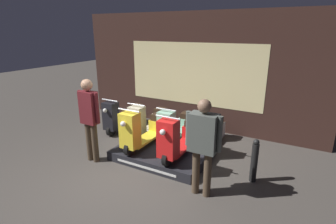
% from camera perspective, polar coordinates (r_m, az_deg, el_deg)
% --- Properties ---
extents(ground_plane, '(30.00, 30.00, 0.00)m').
position_cam_1_polar(ground_plane, '(5.28, -9.81, -13.94)').
color(ground_plane, '#423D38').
extents(shop_wall_back, '(7.14, 0.09, 3.20)m').
position_cam_1_polar(shop_wall_back, '(7.38, 5.49, 8.64)').
color(shop_wall_back, '#331E19').
rests_on(shop_wall_back, ground_plane).
extents(display_platform, '(2.00, 1.43, 0.21)m').
position_cam_1_polar(display_platform, '(5.90, -1.09, -8.92)').
color(display_platform, black).
rests_on(display_platform, ground_plane).
extents(scooter_display_left, '(0.51, 1.60, 1.00)m').
position_cam_1_polar(scooter_display_left, '(5.87, -5.22, -3.89)').
color(scooter_display_left, black).
rests_on(scooter_display_left, display_platform).
extents(scooter_display_right, '(0.51, 1.60, 1.00)m').
position_cam_1_polar(scooter_display_right, '(5.45, 2.66, -5.58)').
color(scooter_display_right, black).
rests_on(scooter_display_right, display_platform).
extents(scooter_backrow_0, '(0.51, 1.60, 1.00)m').
position_cam_1_polar(scooter_backrow_0, '(7.48, -9.68, -0.98)').
color(scooter_backrow_0, black).
rests_on(scooter_backrow_0, ground_plane).
extents(scooter_backrow_1, '(0.51, 1.60, 1.00)m').
position_cam_1_polar(scooter_backrow_1, '(7.01, -4.29, -2.05)').
color(scooter_backrow_1, black).
rests_on(scooter_backrow_1, ground_plane).
extents(scooter_backrow_2, '(0.51, 1.60, 1.00)m').
position_cam_1_polar(scooter_backrow_2, '(6.61, 1.81, -3.24)').
color(scooter_backrow_2, black).
rests_on(scooter_backrow_2, ground_plane).
extents(scooter_backrow_3, '(0.51, 1.60, 1.00)m').
position_cam_1_polar(scooter_backrow_3, '(6.30, 8.62, -4.52)').
color(scooter_backrow_3, black).
rests_on(scooter_backrow_3, ground_plane).
extents(person_left_browsing, '(0.53, 0.23, 1.79)m').
position_cam_1_polar(person_left_browsing, '(5.65, -16.71, -0.63)').
color(person_left_browsing, '#473828').
rests_on(person_left_browsing, ground_plane).
extents(person_right_browsing, '(0.62, 0.26, 1.70)m').
position_cam_1_polar(person_right_browsing, '(4.32, 7.63, -6.01)').
color(person_right_browsing, '#473828').
rests_on(person_right_browsing, ground_plane).
extents(street_bollard, '(0.12, 0.12, 0.85)m').
position_cam_1_polar(street_bollard, '(5.16, 18.28, -10.03)').
color(street_bollard, black).
rests_on(street_bollard, ground_plane).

